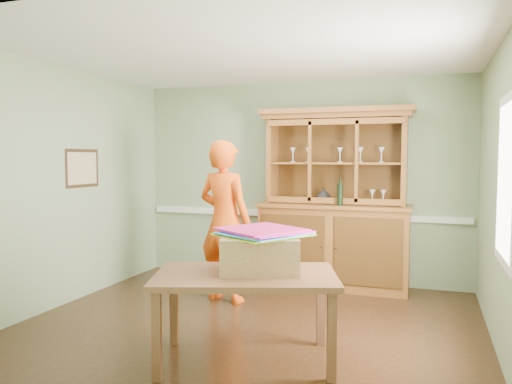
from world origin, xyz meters
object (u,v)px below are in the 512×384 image
at_px(china_hutch, 334,225).
at_px(dining_table, 246,284).
at_px(person, 225,221).
at_px(cardboard_box, 259,254).

distance_m(china_hutch, dining_table, 2.63).
distance_m(china_hutch, person, 1.51).
bearing_deg(dining_table, person, 99.87).
relative_size(dining_table, person, 0.89).
bearing_deg(person, dining_table, 131.76).
relative_size(china_hutch, person, 1.23).
bearing_deg(person, cardboard_box, 135.81).
bearing_deg(china_hutch, cardboard_box, -93.97).
xyz_separation_m(dining_table, person, (-0.84, 1.58, 0.29)).
height_order(china_hutch, person, china_hutch).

